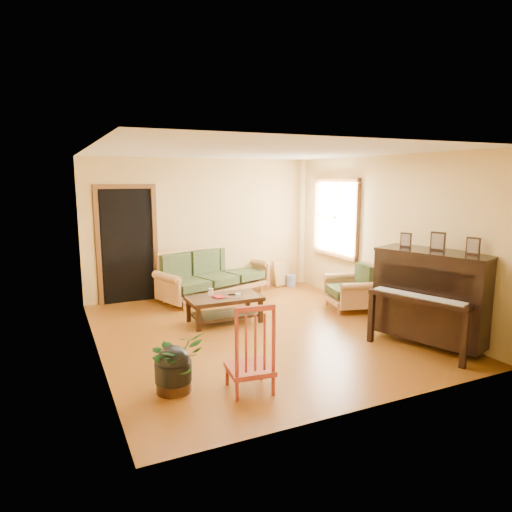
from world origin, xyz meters
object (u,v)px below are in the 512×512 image
sofa (215,273)px  red_chair (250,346)px  armchair (349,285)px  potted_plant (176,361)px  coffee_table (224,309)px  footstool (173,374)px  piano (432,298)px  ceramic_crock (291,280)px

sofa → red_chair: size_ratio=2.22×
armchair → potted_plant: size_ratio=1.27×
coffee_table → potted_plant: bearing=-123.6°
armchair → footstool: 3.96m
sofa → coffee_table: (-0.38, -1.49, -0.26)m
sofa → footstool: bearing=-135.0°
piano → potted_plant: piano is taller
potted_plant → red_chair: bearing=-25.1°
sofa → piano: 4.02m
piano → potted_plant: (-3.50, 0.13, -0.32)m
piano → red_chair: 2.80m
sofa → armchair: (1.84, -1.72, -0.05)m
coffee_table → armchair: armchair is taller
ceramic_crock → potted_plant: size_ratio=0.37×
sofa → red_chair: 3.90m
coffee_table → piano: 3.06m
sofa → coffee_table: 1.56m
coffee_table → potted_plant: 2.35m
piano → footstool: (-3.53, 0.11, -0.46)m
armchair → red_chair: bearing=-130.1°
coffee_table → red_chair: (-0.59, -2.29, 0.28)m
coffee_table → footstool: coffee_table is taller
ceramic_crock → piano: bearing=-88.9°
footstool → red_chair: bearing=-23.0°
footstool → potted_plant: potted_plant is taller
coffee_table → footstool: (-1.33, -1.97, -0.02)m
armchair → coffee_table: bearing=-172.2°
coffee_table → armchair: 2.23m
piano → ceramic_crock: bearing=71.0°
footstool → potted_plant: size_ratio=0.60×
ceramic_crock → coffee_table: bearing=-142.1°
red_chair → coffee_table: bearing=82.2°
armchair → footstool: armchair is taller
armchair → red_chair: red_chair is taller
piano → ceramic_crock: piano is taller
sofa → ceramic_crock: (1.75, 0.16, -0.35)m
potted_plant → coffee_table: bearing=56.4°
sofa → red_chair: (-0.96, -3.78, 0.02)m
footstool → red_chair: red_chair is taller
footstool → ceramic_crock: 5.01m
piano → footstool: bearing=158.1°
sofa → piano: size_ratio=1.50×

